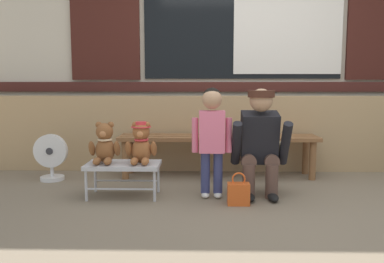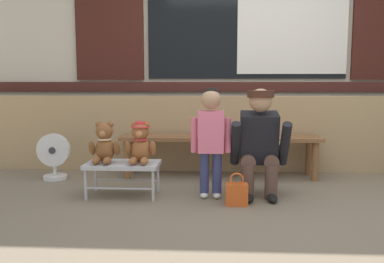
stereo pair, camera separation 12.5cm
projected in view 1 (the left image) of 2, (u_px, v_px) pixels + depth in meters
The scene contains 11 objects.
ground_plane at pixel (263, 206), 3.28m from camera, with size 60.00×60.00×0.00m, color #756651.
brick_low_wall at pixel (245, 133), 4.65m from camera, with size 7.51×0.25×0.85m, color tan.
shop_facade at pixel (242, 10), 4.99m from camera, with size 7.67×0.26×3.79m.
wooden_bench_long at pixel (218, 142), 4.30m from camera, with size 2.10×0.40×0.44m.
small_display_bench at pixel (123, 167), 3.54m from camera, with size 0.64×0.36×0.30m.
teddy_bear_plain at pixel (105, 144), 3.52m from camera, with size 0.28×0.26×0.36m.
teddy_bear_with_hat at pixel (141, 144), 3.51m from camera, with size 0.28×0.27×0.36m.
child_standing at pixel (212, 130), 3.48m from camera, with size 0.35×0.18×0.96m.
adult_crouching at pixel (261, 142), 3.54m from camera, with size 0.50×0.49×0.95m.
handbag_on_ground at pixel (238, 193), 3.32m from camera, with size 0.18×0.11×0.27m.
floor_fan at pixel (51, 158), 4.13m from camera, with size 0.34×0.24×0.48m.
Camera 1 is at (-0.51, -3.20, 1.00)m, focal length 37.79 mm.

